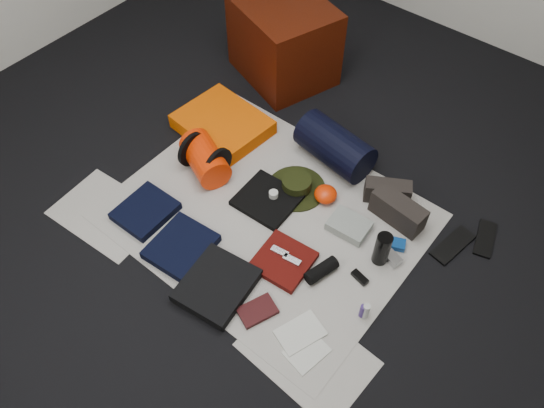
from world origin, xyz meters
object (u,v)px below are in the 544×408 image
Objects in this scene: stuff_sack at (205,159)px; navy_duffel at (335,146)px; water_bottle at (382,249)px; sleeping_pad at (223,124)px; paperback_book at (257,311)px; red_cabinet at (284,41)px; compact_camera at (392,258)px.

navy_duffel reaches higher than stuff_sack.
stuff_sack is 1.61× the size of water_bottle.
stuff_sack is 0.72× the size of navy_duffel.
paperback_book is (0.98, -0.83, -0.04)m from sleeping_pad.
red_cabinet is 1.18× the size of sleeping_pad.
sleeping_pad is 2.93× the size of paperback_book.
water_bottle is 2.05× the size of compact_camera.
stuff_sack is at bearing -157.83° from compact_camera.
stuff_sack is at bearing -126.99° from navy_duffel.
red_cabinet is 1.85m from paperback_book.
navy_duffel is at bearing 163.86° from compact_camera.
water_bottle reaches higher than paperback_book.
water_bottle reaches higher than compact_camera.
water_bottle is (1.28, -0.20, 0.05)m from sleeping_pad.
stuff_sack is 3.29× the size of compact_camera.
water_bottle is 1.13× the size of paperback_book.
navy_duffel reaches higher than compact_camera.
sleeping_pad is 1.34m from compact_camera.
stuff_sack is 1.13m from water_bottle.
water_bottle is 0.70m from paperback_book.
sleeping_pad is (0.06, -0.69, -0.21)m from red_cabinet.
compact_camera is 0.75m from paperback_book.
paperback_book is at bearing -115.56° from water_bottle.
red_cabinet is 1.37× the size of navy_duffel.
water_bottle is (1.13, 0.11, 0.01)m from stuff_sack.
red_cabinet reaches higher than stuff_sack.
navy_duffel is at bearing 44.88° from stuff_sack.
stuff_sack reaches higher than sleeping_pad.
stuff_sack is at bearing -64.25° from sleeping_pad.
paperback_book is (-0.35, -0.66, -0.01)m from compact_camera.
navy_duffel is at bearing -13.15° from red_cabinet.
red_cabinet is 1.90× the size of stuff_sack.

